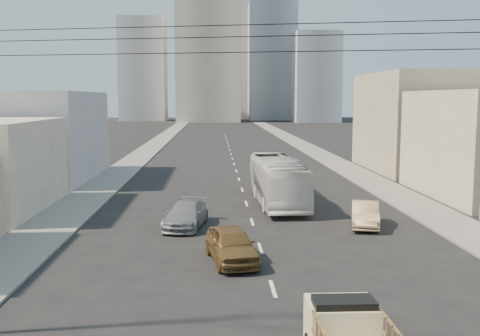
{
  "coord_description": "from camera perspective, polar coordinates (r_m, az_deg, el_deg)",
  "views": [
    {
      "loc": [
        -2.27,
        -13.1,
        7.39
      ],
      "look_at": [
        -0.81,
        18.27,
        3.5
      ],
      "focal_mm": 42.0,
      "sensor_mm": 36.0,
      "label": 1
    }
  ],
  "objects": [
    {
      "name": "sidewalk_right",
      "position": [
        84.59,
        6.9,
        2.04
      ],
      "size": [
        3.5,
        180.0,
        0.12
      ],
      "primitive_type": "cube",
      "color": "slate",
      "rests_on": "ground"
    },
    {
      "name": "midrise_east",
      "position": [
        181.12,
        7.7,
        9.09
      ],
      "size": [
        14.0,
        14.0,
        28.0
      ],
      "primitive_type": "cube",
      "color": "gray",
      "rests_on": "ground"
    },
    {
      "name": "midrise_nw",
      "position": [
        194.79,
        -9.8,
        9.79
      ],
      "size": [
        15.0,
        15.0,
        34.0
      ],
      "primitive_type": "cube",
      "color": "gray",
      "rests_on": "ground"
    },
    {
      "name": "bldg_left_far",
      "position": [
        54.98,
        -20.95,
        3.06
      ],
      "size": [
        12.0,
        16.0,
        8.0
      ],
      "primitive_type": "cube",
      "color": "#969698",
      "rests_on": "ground"
    },
    {
      "name": "sidewalk_left",
      "position": [
        83.96,
        -9.14,
        1.97
      ],
      "size": [
        3.5,
        180.0,
        0.12
      ],
      "primitive_type": "cube",
      "color": "slate",
      "rests_on": "ground"
    },
    {
      "name": "sedan_grey",
      "position": [
        32.65,
        -5.54,
        -4.76
      ],
      "size": [
        2.82,
        5.23,
        1.44
      ],
      "primitive_type": "imported",
      "rotation": [
        0.0,
        0.0,
        -0.17
      ],
      "color": "slate",
      "rests_on": "ground"
    },
    {
      "name": "bldg_right_far",
      "position": [
        61.34,
        18.69,
        4.46
      ],
      "size": [
        12.0,
        16.0,
        10.0
      ],
      "primitive_type": "cube",
      "color": "gray",
      "rests_on": "ground"
    },
    {
      "name": "city_bus",
      "position": [
        39.68,
        3.82,
        -1.26
      ],
      "size": [
        3.13,
        11.98,
        3.32
      ],
      "primitive_type": "imported",
      "rotation": [
        0.0,
        0.0,
        0.03
      ],
      "color": "beige",
      "rests_on": "ground"
    },
    {
      "name": "lane_dashes",
      "position": [
        66.55,
        -0.69,
        0.69
      ],
      "size": [
        0.15,
        104.0,
        0.01
      ],
      "color": "silver",
      "rests_on": "ground"
    },
    {
      "name": "midrise_back",
      "position": [
        213.76,
        -0.44,
        10.99
      ],
      "size": [
        18.0,
        18.0,
        44.0
      ],
      "primitive_type": "cube",
      "color": "#969698",
      "rests_on": "ground"
    },
    {
      "name": "midrise_ne",
      "position": [
        199.53,
        3.23,
        10.68
      ],
      "size": [
        16.0,
        16.0,
        40.0
      ],
      "primitive_type": "cube",
      "color": "gray",
      "rests_on": "ground"
    },
    {
      "name": "overhead_wires",
      "position": [
        14.86,
        6.31,
        13.1
      ],
      "size": [
        23.01,
        5.02,
        0.72
      ],
      "color": "black",
      "rests_on": "ground"
    },
    {
      "name": "high_rise_tower",
      "position": [
        184.5,
        -3.27,
        14.09
      ],
      "size": [
        20.0,
        20.0,
        60.0
      ],
      "primitive_type": "cube",
      "color": "tan",
      "rests_on": "ground"
    },
    {
      "name": "sedan_brown",
      "position": [
        25.73,
        -0.88,
        -7.78
      ],
      "size": [
        2.68,
        4.96,
        1.6
      ],
      "primitive_type": "imported",
      "rotation": [
        0.0,
        0.0,
        0.18
      ],
      "color": "brown",
      "rests_on": "ground"
    },
    {
      "name": "sedan_tan",
      "position": [
        33.45,
        12.6,
        -4.62
      ],
      "size": [
        2.47,
        4.56,
        1.43
      ],
      "primitive_type": "imported",
      "rotation": [
        0.0,
        0.0,
        -0.23
      ],
      "color": "tan",
      "rests_on": "ground"
    }
  ]
}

